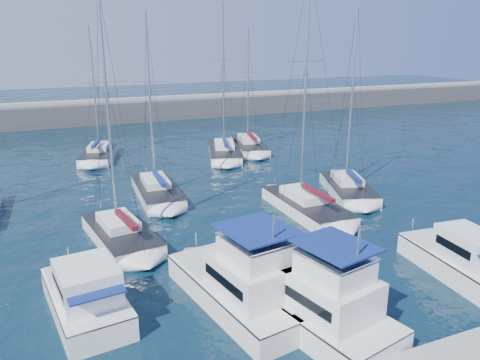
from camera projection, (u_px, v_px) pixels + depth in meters
name	position (u px, v px, depth m)	size (l,w,h in m)	color
ground	(281.00, 259.00, 27.01)	(220.00, 220.00, 0.00)	black
breakwater	(124.00, 114.00, 72.49)	(160.00, 6.00, 4.45)	#424244
motor_yacht_port_outer	(87.00, 298.00, 21.23)	(3.73, 6.81, 3.20)	white
motor_yacht_port_inner	(246.00, 284.00, 22.03)	(5.20, 9.09, 4.69)	silver
motor_yacht_stbd_inner	(318.00, 304.00, 20.38)	(5.03, 8.66, 4.69)	silver
motor_yacht_stbd_outer	(458.00, 260.00, 24.87)	(3.00, 6.71, 3.20)	white
sailboat_mid_b	(121.00, 234.00, 29.14)	(4.13, 7.85, 15.77)	white
sailboat_mid_c	(157.00, 191.00, 37.46)	(3.33, 8.43, 14.54)	silver
sailboat_mid_d	(306.00, 205.00, 34.15)	(3.18, 8.56, 17.33)	white
sailboat_mid_e	(348.00, 188.00, 38.10)	(5.45, 8.19, 15.01)	silver
sailboat_back_a	(99.00, 154.00, 49.29)	(5.04, 8.19, 13.88)	silver
sailboat_back_b	(224.00, 152.00, 50.40)	(5.82, 9.59, 16.21)	white
sailboat_back_c	(249.00, 146.00, 53.30)	(4.95, 9.11, 13.81)	silver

